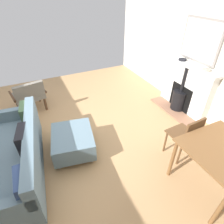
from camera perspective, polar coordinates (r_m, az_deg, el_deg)
name	(u,v)px	position (r m, az deg, el deg)	size (l,w,h in m)	color
ground_plane	(62,140)	(3.60, -15.59, -8.52)	(5.92, 5.81, 0.01)	tan
wall_left	(196,50)	(4.28, 24.88, 17.29)	(0.12, 5.81, 2.61)	beige
fireplace	(184,90)	(4.36, 21.74, 6.31)	(0.54, 1.35, 1.08)	#93664C
mirror_over_mantel	(201,41)	(4.08, 26.17, 19.53)	(0.04, 0.88, 0.79)	gray
mantel_bowl_near	(182,59)	(4.29, 21.27, 15.16)	(0.16, 0.16, 0.04)	black
mantel_bowl_far	(207,70)	(3.91, 27.60, 11.69)	(0.16, 0.16, 0.04)	#9E9384
sofa	(17,157)	(3.04, -27.74, -12.51)	(0.96, 1.96, 0.80)	#B2B2B7
ottoman	(73,141)	(3.16, -12.17, -8.90)	(0.79, 0.87, 0.40)	#B2B2B7
armchair_accent	(29,95)	(4.38, -24.65, 5.02)	(0.77, 0.70, 0.76)	#4C3321
dining_table	(223,155)	(2.74, 31.56, -11.48)	(0.92, 0.88, 0.74)	brown
dining_chair_near_fireplace	(187,135)	(3.05, 22.49, -6.62)	(0.42, 0.42, 0.83)	brown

